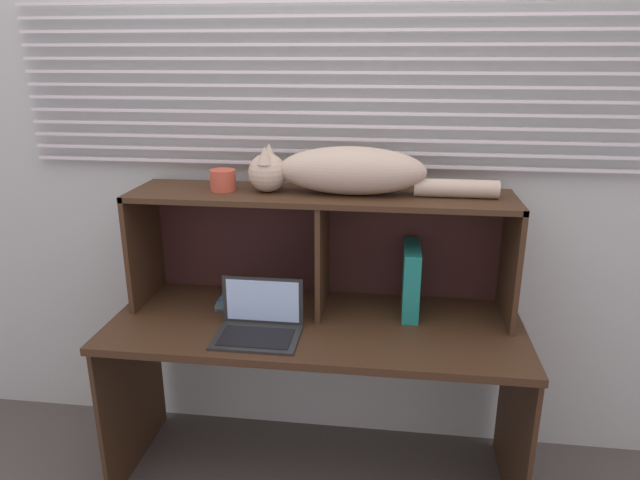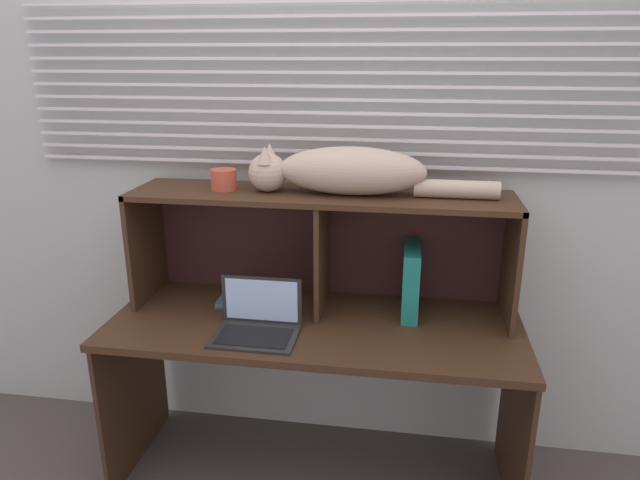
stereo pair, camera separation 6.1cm
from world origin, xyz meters
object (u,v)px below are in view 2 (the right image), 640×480
(cat, at_px, (344,172))
(book_stack, at_px, (246,297))
(binder_upright, at_px, (411,281))
(laptop, at_px, (257,323))
(small_basket, at_px, (224,180))

(cat, bearing_deg, book_stack, -179.77)
(cat, relative_size, binder_upright, 3.41)
(cat, relative_size, laptop, 3.07)
(laptop, distance_m, book_stack, 0.29)
(binder_upright, distance_m, book_stack, 0.69)
(cat, height_order, binder_upright, cat)
(book_stack, height_order, small_basket, small_basket)
(binder_upright, bearing_deg, cat, 180.00)
(laptop, xyz_separation_m, book_stack, (-0.12, 0.27, -0.02))
(binder_upright, bearing_deg, laptop, -154.41)
(cat, bearing_deg, binder_upright, -0.00)
(small_basket, bearing_deg, laptop, -54.52)
(book_stack, bearing_deg, cat, 0.23)
(laptop, bearing_deg, book_stack, 114.23)
(book_stack, bearing_deg, laptop, -65.77)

